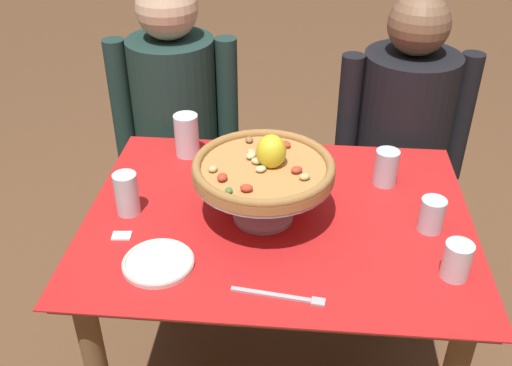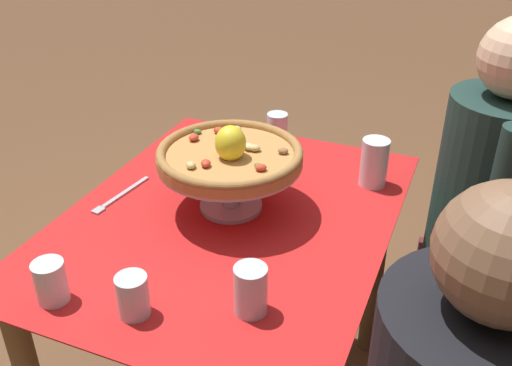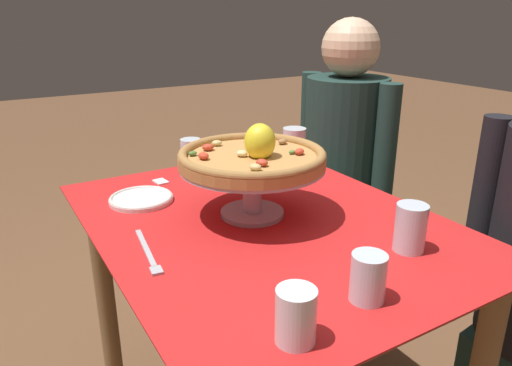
{
  "view_description": "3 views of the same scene",
  "coord_description": "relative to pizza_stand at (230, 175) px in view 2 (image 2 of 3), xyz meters",
  "views": [
    {
      "loc": [
        0.06,
        -1.32,
        1.73
      ],
      "look_at": [
        -0.07,
        0.05,
        0.83
      ],
      "focal_mm": 41.06,
      "sensor_mm": 36.0,
      "label": 1
    },
    {
      "loc": [
        1.15,
        0.55,
        1.6
      ],
      "look_at": [
        -0.1,
        0.04,
        0.82
      ],
      "focal_mm": 40.51,
      "sensor_mm": 36.0,
      "label": 2
    },
    {
      "loc": [
        0.97,
        -0.6,
        1.28
      ],
      "look_at": [
        -0.04,
        -0.0,
        0.85
      ],
      "focal_mm": 33.68,
      "sensor_mm": 36.0,
      "label": 3
    }
  ],
  "objects": [
    {
      "name": "diner_left",
      "position": [
        -0.38,
        0.64,
        -0.27
      ],
      "size": [
        0.47,
        0.35,
        1.25
      ],
      "color": "maroon",
      "rests_on": "ground"
    },
    {
      "name": "pizza_stand",
      "position": [
        0.0,
        0.0,
        0.0
      ],
      "size": [
        0.37,
        0.37,
        0.14
      ],
      "color": "#B7B7C1",
      "rests_on": "dining_table"
    },
    {
      "name": "water_glass_back_right",
      "position": [
        0.35,
        0.21,
        -0.05
      ],
      "size": [
        0.07,
        0.07,
        0.11
      ],
      "color": "silver",
      "rests_on": "dining_table"
    },
    {
      "name": "water_glass_side_left",
      "position": [
        -0.38,
        -0.01,
        -0.05
      ],
      "size": [
        0.07,
        0.07,
        0.12
      ],
      "color": "silver",
      "rests_on": "dining_table"
    },
    {
      "name": "pizza",
      "position": [
        0.0,
        0.0,
        0.06
      ],
      "size": [
        0.38,
        0.38,
        0.11
      ],
      "color": "#BC8447",
      "rests_on": "pizza_stand"
    },
    {
      "name": "sugar_packet",
      "position": [
        -0.37,
        -0.12,
        -0.1
      ],
      "size": [
        0.05,
        0.04,
        0.0
      ],
      "primitive_type": "cube",
      "rotation": [
        0.0,
        0.0,
        0.1
      ],
      "color": "white",
      "rests_on": "dining_table"
    },
    {
      "name": "side_plate",
      "position": [
        -0.24,
        -0.22,
        -0.09
      ],
      "size": [
        0.18,
        0.18,
        0.02
      ],
      "color": "white",
      "rests_on": "dining_table"
    },
    {
      "name": "dining_table",
      "position": [
        0.04,
        0.01,
        -0.23
      ],
      "size": [
        1.07,
        0.83,
        0.76
      ],
      "color": "olive",
      "rests_on": "ground"
    },
    {
      "name": "water_glass_side_right",
      "position": [
        0.45,
        -0.01,
        -0.06
      ],
      "size": [
        0.07,
        0.07,
        0.09
      ],
      "color": "silver",
      "rests_on": "dining_table"
    },
    {
      "name": "water_glass_front_right",
      "position": [
        0.48,
        -0.2,
        -0.06
      ],
      "size": [
        0.07,
        0.07,
        0.1
      ],
      "color": "white",
      "rests_on": "dining_table"
    },
    {
      "name": "dinner_fork",
      "position": [
        0.07,
        -0.31,
        -0.1
      ],
      "size": [
        0.22,
        0.05,
        0.01
      ],
      "color": "#B7B7C1",
      "rests_on": "dining_table"
    },
    {
      "name": "water_glass_back_left",
      "position": [
        -0.27,
        0.32,
        -0.04
      ],
      "size": [
        0.08,
        0.08,
        0.14
      ],
      "color": "white",
      "rests_on": "dining_table"
    }
  ]
}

